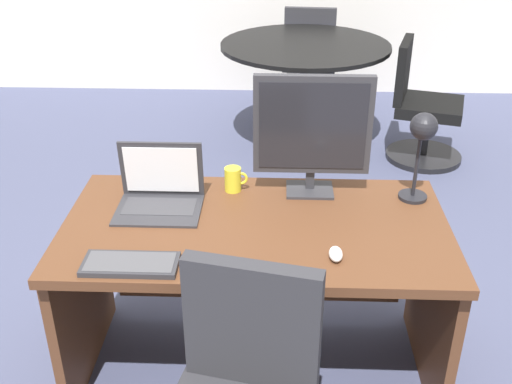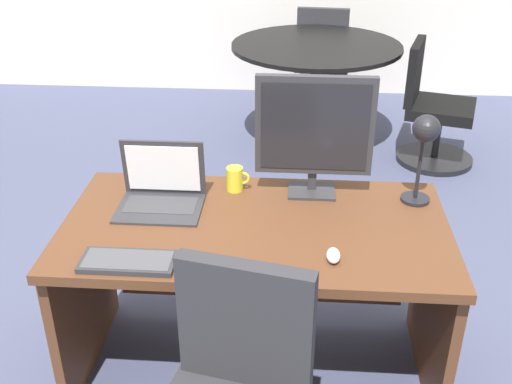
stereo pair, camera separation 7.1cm
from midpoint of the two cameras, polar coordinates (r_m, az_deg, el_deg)
name	(u,v)px [view 2 (the right image)]	position (r m, az deg, el deg)	size (l,w,h in m)	color
ground	(272,202)	(4.08, 1.98, -0.93)	(12.00, 12.00, 0.00)	#474C6B
desk	(256,261)	(2.57, 0.80, -6.44)	(1.52, 0.80, 0.73)	#56331E
monitor	(315,129)	(2.53, 6.24, 5.77)	(0.48, 0.16, 0.52)	#2D2D33
laptop	(162,185)	(2.56, -7.92, 0.64)	(0.34, 0.27, 0.26)	#2D2D33
keyboard	(128,262)	(2.22, -10.86, -6.36)	(0.33, 0.15, 0.02)	#2D2D33
mouse	(333,255)	(2.22, 8.09, -5.85)	(0.05, 0.09, 0.04)	silver
desk_lamp	(424,140)	(2.53, 16.11, 4.61)	(0.12, 0.14, 0.39)	black
coffee_mug	(235,179)	(2.64, -1.15, 1.22)	(0.10, 0.07, 0.11)	yellow
meeting_table	(315,69)	(4.76, 5.96, 11.22)	(1.27, 1.27, 0.80)	black
meeting_chair_near	(322,67)	(5.68, 6.46, 11.40)	(0.56, 0.56, 0.91)	black
meeting_chair_far	(432,115)	(4.71, 16.39, 6.86)	(0.58, 0.57, 0.88)	black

